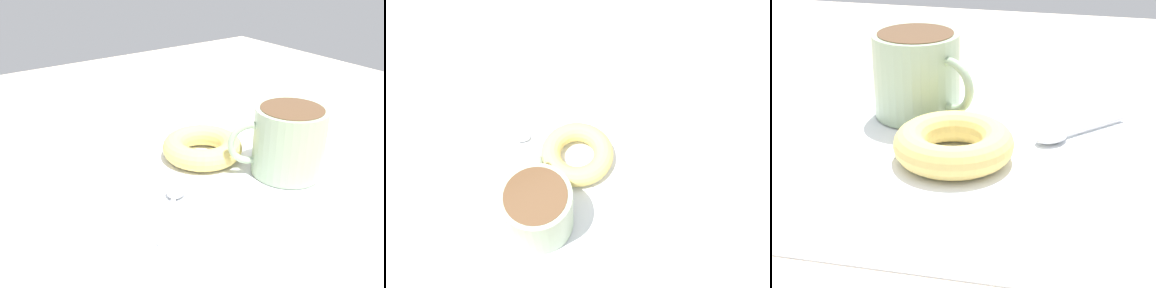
{
  "view_description": "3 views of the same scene",
  "coord_description": "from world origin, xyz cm",
  "views": [
    {
      "loc": [
        -42.96,
        33.75,
        28.35
      ],
      "look_at": [
        0.85,
        2.26,
        2.3
      ],
      "focal_mm": 40.0,
      "sensor_mm": 36.0,
      "label": 1
    },
    {
      "loc": [
        -15.77,
        -25.26,
        50.86
      ],
      "look_at": [
        0.85,
        2.26,
        2.3
      ],
      "focal_mm": 35.0,
      "sensor_mm": 36.0,
      "label": 2
    },
    {
      "loc": [
        52.07,
        14.27,
        26.95
      ],
      "look_at": [
        0.85,
        2.26,
        2.3
      ],
      "focal_mm": 60.0,
      "sensor_mm": 36.0,
      "label": 3
    }
  ],
  "objects": [
    {
      "name": "spoon",
      "position": [
        -6.95,
        10.51,
        0.7
      ],
      "size": [
        9.42,
        9.19,
        0.9
      ],
      "color": "silver",
      "rests_on": "napkin"
    },
    {
      "name": "donut",
      "position": [
        -0.42,
        1.09,
        1.83
      ],
      "size": [
        11.25,
        11.25,
        3.05
      ],
      "primitive_type": "torus",
      "color": "#E5C66B",
      "rests_on": "napkin"
    },
    {
      "name": "ground_plane",
      "position": [
        0.0,
        0.0,
        -1.0
      ],
      "size": [
        120.0,
        120.0,
        2.0
      ],
      "primitive_type": "cube",
      "color": "beige"
    },
    {
      "name": "coffee_cup",
      "position": [
        -9.78,
        -5.24,
        4.94
      ],
      "size": [
        9.2,
        11.81,
        8.99
      ],
      "color": "#9EB793",
      "rests_on": "napkin"
    },
    {
      "name": "napkin",
      "position": [
        0.85,
        2.26,
        0.15
      ],
      "size": [
        34.11,
        34.11,
        0.3
      ],
      "primitive_type": "cube",
      "rotation": [
        0.0,
        0.0,
        0.01
      ],
      "color": "white",
      "rests_on": "ground_plane"
    }
  ]
}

